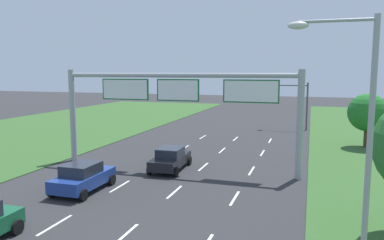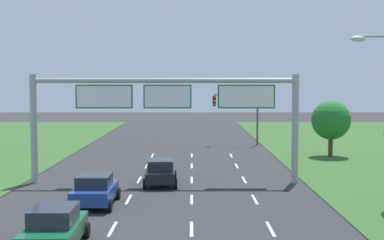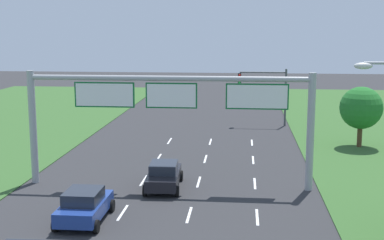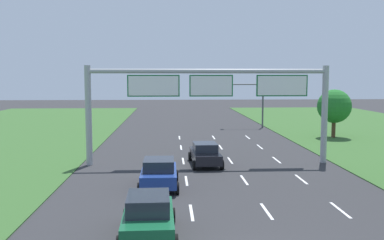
{
  "view_description": "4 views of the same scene",
  "coord_description": "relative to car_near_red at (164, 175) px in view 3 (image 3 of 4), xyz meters",
  "views": [
    {
      "loc": [
        9.02,
        -7.43,
        6.84
      ],
      "look_at": [
        1.12,
        17.27,
        3.49
      ],
      "focal_mm": 35.0,
      "sensor_mm": 36.0,
      "label": 1
    },
    {
      "loc": [
        1.77,
        -17.23,
        6.44
      ],
      "look_at": [
        1.7,
        16.94,
        4.07
      ],
      "focal_mm": 50.0,
      "sensor_mm": 36.0,
      "label": 2
    },
    {
      "loc": [
        4.41,
        -14.24,
        9.56
      ],
      "look_at": [
        1.42,
        17.03,
        4.11
      ],
      "focal_mm": 50.0,
      "sensor_mm": 36.0,
      "label": 3
    },
    {
      "loc": [
        -2.73,
        -13.11,
        6.26
      ],
      "look_at": [
        -1.02,
        19.49,
        2.89
      ],
      "focal_mm": 40.0,
      "sensor_mm": 36.0,
      "label": 4
    }
  ],
  "objects": [
    {
      "name": "car_near_red",
      "position": [
        0.0,
        0.0,
        0.0
      ],
      "size": [
        2.24,
        4.44,
        1.56
      ],
      "rotation": [
        0.0,
        0.0,
        0.04
      ],
      "color": "black",
      "rests_on": "ground_plane"
    },
    {
      "name": "car_mid_lane",
      "position": [
        -3.11,
        -5.97,
        0.04
      ],
      "size": [
        2.22,
        4.11,
        1.65
      ],
      "rotation": [
        0.0,
        0.0,
        -0.0
      ],
      "color": "navy",
      "rests_on": "ground_plane"
    },
    {
      "name": "sign_gantry",
      "position": [
        0.42,
        0.39,
        4.19
      ],
      "size": [
        17.24,
        0.44,
        7.0
      ],
      "color": "#9EA0A5",
      "rests_on": "ground_plane"
    },
    {
      "name": "traffic_light_mast",
      "position": [
        6.88,
        21.6,
        3.08
      ],
      "size": [
        4.76,
        0.49,
        5.6
      ],
      "color": "#47494F",
      "rests_on": "ground_plane"
    },
    {
      "name": "roadside_tree_far",
      "position": [
        14.1,
        12.48,
        2.43
      ],
      "size": [
        3.39,
        3.39,
        4.93
      ],
      "color": "#513823",
      "rests_on": "ground_plane"
    }
  ]
}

